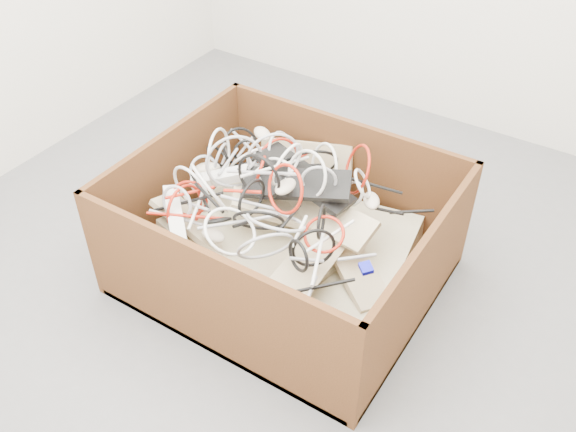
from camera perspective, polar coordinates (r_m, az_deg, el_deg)
The scene contains 8 objects.
ground at distance 2.65m, azimuth -0.78°, elevation -4.56°, with size 3.00×3.00×0.00m, color #5B5B5D.
cardboard_box at distance 2.53m, azimuth -0.55°, elevation -3.04°, with size 1.14×0.95×0.50m.
keyboard_pile at distance 2.46m, azimuth 0.52°, elevation -0.05°, with size 0.97×0.83×0.35m.
mice_scatter at distance 2.47m, azimuth -1.88°, elevation 2.95°, with size 0.78×0.59×0.20m.
power_strip_left at distance 2.54m, azimuth -5.44°, elevation 3.58°, with size 0.30×0.05×0.04m, color silver.
power_strip_right at distance 2.39m, azimuth -10.10°, elevation 0.02°, with size 0.28×0.05×0.04m, color silver.
vga_plug at distance 2.15m, azimuth 6.99°, elevation -4.63°, with size 0.04×0.04×0.02m, color #0C0FB4.
cable_tangle at distance 2.41m, azimuth -2.27°, elevation 2.89°, with size 0.99×0.81×0.42m.
Camera 1 is at (1.05, -1.58, 1.85)m, focal length 39.81 mm.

